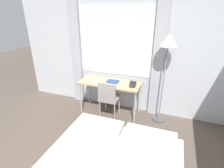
{
  "coord_description": "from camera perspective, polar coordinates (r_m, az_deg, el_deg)",
  "views": [
    {
      "loc": [
        0.94,
        -0.49,
        2.29
      ],
      "look_at": [
        -0.12,
        2.45,
        0.91
      ],
      "focal_mm": 28.0,
      "sensor_mm": 36.0,
      "label": 1
    }
  ],
  "objects": [
    {
      "name": "desk_chair",
      "position": [
        3.77,
        -1.07,
        -4.3
      ],
      "size": [
        0.4,
        0.4,
        0.88
      ],
      "rotation": [
        0.0,
        0.0,
        0.0
      ],
      "color": "gray",
      "rests_on": "ground_plane"
    },
    {
      "name": "standing_lamp",
      "position": [
        3.46,
        17.75,
        11.35
      ],
      "size": [
        0.36,
        0.36,
        1.87
      ],
      "color": "#4C4C51",
      "rests_on": "ground_plane"
    },
    {
      "name": "book",
      "position": [
        3.89,
        0.24,
        0.83
      ],
      "size": [
        0.26,
        0.19,
        0.02
      ],
      "rotation": [
        0.0,
        0.0,
        0.01
      ],
      "color": "navy",
      "rests_on": "desk"
    },
    {
      "name": "desk",
      "position": [
        3.91,
        -0.72,
        -0.25
      ],
      "size": [
        1.36,
        0.53,
        0.76
      ],
      "color": "tan",
      "rests_on": "ground_plane"
    },
    {
      "name": "wall_back_with_window",
      "position": [
        3.92,
        4.91,
        9.88
      ],
      "size": [
        5.43,
        0.13,
        2.7
      ],
      "color": "silver",
      "rests_on": "ground_plane"
    },
    {
      "name": "telephone",
      "position": [
        3.69,
        6.87,
        -0.03
      ],
      "size": [
        0.13,
        0.18,
        0.11
      ],
      "color": "#2D2D2D",
      "rests_on": "desk"
    }
  ]
}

